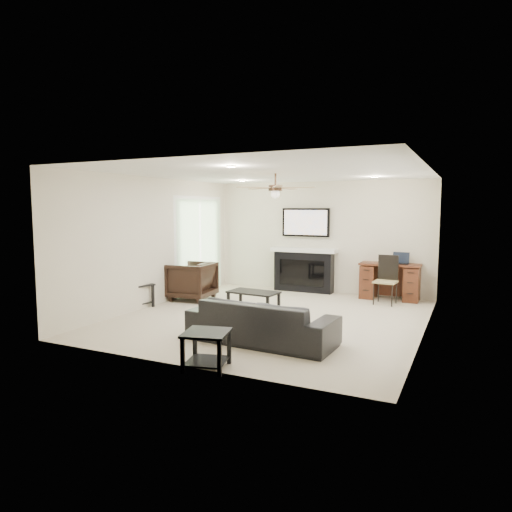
# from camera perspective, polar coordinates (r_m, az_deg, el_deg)

# --- Properties ---
(room_shell) EXTENTS (5.50, 5.54, 2.52)m
(room_shell) POSITION_cam_1_polar(r_m,az_deg,el_deg) (7.85, 3.62, 4.38)
(room_shell) COLOR beige
(room_shell) RESTS_ON ground
(sofa) EXTENTS (2.15, 0.93, 0.62)m
(sofa) POSITION_cam_1_polar(r_m,az_deg,el_deg) (6.54, 0.73, -8.15)
(sofa) COLOR black
(sofa) RESTS_ON ground
(armchair) EXTENTS (0.94, 0.92, 0.79)m
(armchair) POSITION_cam_1_polar(r_m,az_deg,el_deg) (9.61, -8.07, -3.09)
(armchair) COLOR black
(armchair) RESTS_ON ground
(coffee_table) EXTENTS (0.94, 0.58, 0.40)m
(coffee_table) POSITION_cam_1_polar(r_m,az_deg,el_deg) (8.34, -0.32, -5.79)
(coffee_table) COLOR black
(coffee_table) RESTS_ON ground
(end_table_near) EXTENTS (0.63, 0.63, 0.45)m
(end_table_near) POSITION_cam_1_polar(r_m,az_deg,el_deg) (5.56, -6.20, -11.62)
(end_table_near) COLOR black
(end_table_near) RESTS_ON ground
(end_table_left) EXTENTS (0.63, 0.63, 0.45)m
(end_table_left) POSITION_cam_1_polar(r_m,az_deg,el_deg) (9.13, -14.59, -4.79)
(end_table_left) COLOR black
(end_table_left) RESTS_ON ground
(fireplace_unit) EXTENTS (1.52, 0.34, 1.91)m
(fireplace_unit) POSITION_cam_1_polar(r_m,az_deg,el_deg) (10.42, 5.98, 0.74)
(fireplace_unit) COLOR black
(fireplace_unit) RESTS_ON ground
(desk) EXTENTS (1.22, 0.56, 0.76)m
(desk) POSITION_cam_1_polar(r_m,az_deg,el_deg) (9.95, 16.39, -3.06)
(desk) COLOR #36150D
(desk) RESTS_ON ground
(desk_chair) EXTENTS (0.45, 0.47, 0.97)m
(desk_chair) POSITION_cam_1_polar(r_m,az_deg,el_deg) (9.40, 15.88, -2.92)
(desk_chair) COLOR black
(desk_chair) RESTS_ON ground
(laptop) EXTENTS (0.33, 0.24, 0.23)m
(laptop) POSITION_cam_1_polar(r_m,az_deg,el_deg) (9.84, 17.60, -0.29)
(laptop) COLOR black
(laptop) RESTS_ON desk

